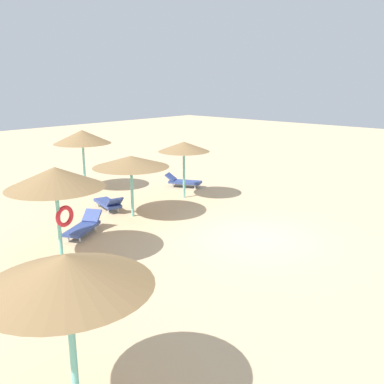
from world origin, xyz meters
TOP-DOWN VIEW (x-y plane):
  - ground_plane at (0.00, 0.00)m, footprint 80.00×80.00m
  - parasol_0 at (-1.20, 5.24)m, footprint 3.11×3.11m
  - parasol_1 at (2.38, 5.67)m, footprint 2.43×2.43m
  - parasol_2 at (-5.50, 3.66)m, footprint 3.03×3.03m
  - parasol_3 at (0.15, 10.64)m, footprint 2.89×2.89m
  - parasol_4 at (-8.92, -2.46)m, footprint 2.75×2.75m
  - lounger_0 at (-1.34, 6.69)m, footprint 1.09×1.98m
  - lounger_1 at (3.86, 7.17)m, footprint 1.42×1.98m
  - lounger_2 at (-3.83, 4.87)m, footprint 1.96×1.45m
  - lounger_3 at (0.03, 12.01)m, footprint 2.00×1.22m
  - bench_0 at (5.02, 12.50)m, footprint 1.53×0.51m

SIDE VIEW (x-z plane):
  - ground_plane at x=0.00m, z-range 0.00..0.00m
  - lounger_3 at x=0.03m, z-range -0.03..0.66m
  - lounger_1 at x=3.86m, z-range -0.03..0.66m
  - lounger_2 at x=-3.83m, z-range -0.05..0.68m
  - lounger_0 at x=-1.34m, z-range -0.05..0.69m
  - bench_0 at x=5.02m, z-range 0.10..0.59m
  - parasol_0 at x=-1.20m, z-range 1.03..3.58m
  - parasol_1 at x=2.38m, z-range 1.11..3.82m
  - parasol_2 at x=-5.50m, z-range 1.12..4.05m
  - parasol_4 at x=-8.92m, z-range 1.16..4.05m
  - parasol_3 at x=0.15m, z-range 1.18..4.25m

